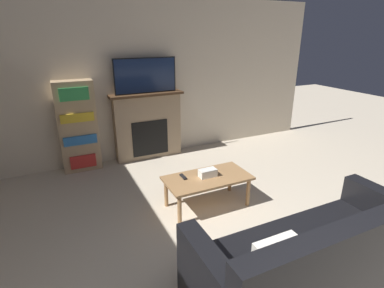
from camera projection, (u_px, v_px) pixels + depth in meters
wall_back at (150, 80)px, 5.16m from camera, size 6.66×0.06×2.70m
fireplace at (148, 126)px, 5.26m from camera, size 1.26×0.28×1.17m
tv at (146, 76)px, 4.94m from camera, size 1.05×0.03×0.58m
couch at (314, 265)px, 2.47m from camera, size 2.05×0.88×0.94m
coffee_table at (207, 181)px, 3.79m from camera, size 1.08×0.56×0.41m
tissue_box at (208, 173)px, 3.77m from camera, size 0.22×0.12×0.10m
remote_control at (183, 177)px, 3.76m from camera, size 0.04×0.15×0.02m
bookshelf at (78, 127)px, 4.73m from camera, size 0.59×0.29×1.45m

